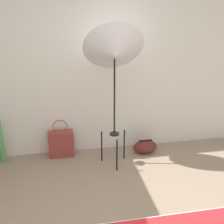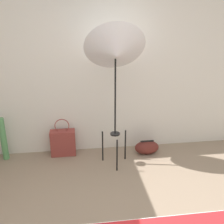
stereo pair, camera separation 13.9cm
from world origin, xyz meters
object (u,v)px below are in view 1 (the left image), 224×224
object	(u,v)px
photo_umbrella	(115,53)
tote_bag	(61,143)
duffel_bag	(145,147)
paper_roll	(1,141)

from	to	relation	value
photo_umbrella	tote_bag	world-z (taller)	photo_umbrella
duffel_bag	paper_roll	size ratio (longest dim) A/B	0.58
tote_bag	duffel_bag	size ratio (longest dim) A/B	1.57
duffel_bag	tote_bag	bearing A→B (deg)	173.50
tote_bag	duffel_bag	bearing A→B (deg)	-6.50
tote_bag	duffel_bag	world-z (taller)	tote_bag
duffel_bag	paper_roll	world-z (taller)	paper_roll
photo_umbrella	paper_roll	distance (m)	2.03
tote_bag	paper_roll	xyz separation A→B (m)	(-0.84, -0.01, 0.12)
duffel_bag	paper_roll	distance (m)	2.11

